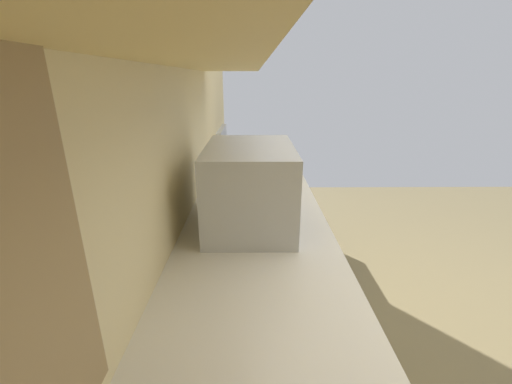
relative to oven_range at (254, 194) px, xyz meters
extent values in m
plane|color=brown|center=(-1.45, -1.13, -0.47)|extent=(6.07, 6.07, 0.00)
cube|color=beige|center=(-1.45, 0.37, 0.84)|extent=(3.91, 0.12, 2.62)
cube|color=#EDD177|center=(-1.82, 0.00, -0.03)|extent=(3.01, 0.61, 0.89)
cube|color=silver|center=(-1.82, 0.00, 0.43)|extent=(3.04, 0.64, 0.02)
cube|color=#332819|center=(-1.60, -0.31, -0.03)|extent=(0.01, 0.01, 0.82)
cube|color=#332819|center=(-1.17, -0.31, -0.03)|extent=(0.01, 0.01, 0.82)
cube|color=#332819|center=(-0.74, -0.31, -0.03)|extent=(0.01, 0.01, 0.82)
cube|color=#B7BABF|center=(0.00, 0.00, -0.02)|extent=(0.61, 0.61, 0.91)
cube|color=black|center=(0.00, -0.31, -0.06)|extent=(0.47, 0.01, 0.50)
cube|color=black|center=(0.00, 0.00, 0.45)|extent=(0.58, 0.58, 0.02)
cube|color=#B7BABF|center=(0.00, 0.29, 0.53)|extent=(0.58, 0.04, 0.18)
cylinder|color=#38383D|center=(-0.13, -0.11, 0.47)|extent=(0.11, 0.11, 0.01)
cylinder|color=#38383D|center=(0.13, -0.11, 0.47)|extent=(0.11, 0.11, 0.01)
cylinder|color=#38383D|center=(-0.13, 0.11, 0.47)|extent=(0.11, 0.11, 0.01)
cylinder|color=#38383D|center=(0.13, 0.11, 0.47)|extent=(0.11, 0.11, 0.01)
cube|color=#B7BABF|center=(-1.59, 0.02, 0.61)|extent=(0.53, 0.36, 0.34)
cube|color=black|center=(-1.64, -0.16, 0.61)|extent=(0.33, 0.01, 0.24)
cube|color=#2D2D33|center=(-1.38, -0.16, 0.61)|extent=(0.09, 0.01, 0.24)
cylinder|color=#4C8CBF|center=(-1.01, -0.05, 0.47)|extent=(0.19, 0.19, 0.06)
cylinder|color=#4A8DC4|center=(-1.01, -0.05, 0.49)|extent=(0.16, 0.16, 0.03)
camera|label=1|loc=(-2.88, 0.01, 1.04)|focal=22.60mm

